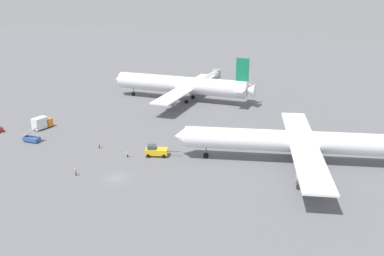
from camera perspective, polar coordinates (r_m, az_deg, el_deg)
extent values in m
plane|color=slate|center=(91.76, -10.30, -6.74)|extent=(600.00, 600.00, 0.00)
cylinder|color=silver|center=(150.37, -1.54, 5.94)|extent=(48.53, 7.30, 5.94)
cone|color=silver|center=(161.39, -9.98, 6.55)|extent=(2.95, 5.54, 5.46)
cone|color=silver|center=(143.08, 7.90, 5.11)|extent=(3.73, 4.85, 4.75)
cube|color=silver|center=(149.70, -0.67, 5.54)|extent=(7.77, 49.03, 0.44)
cube|color=silver|center=(143.49, 6.94, 5.43)|extent=(3.56, 13.08, 0.28)
cube|color=#14724C|center=(142.27, 6.92, 7.90)|extent=(4.41, 0.48, 7.77)
cylinder|color=#999EA3|center=(162.94, 0.74, 5.97)|extent=(4.27, 2.72, 2.60)
cylinder|color=#999EA3|center=(138.23, -3.10, 3.63)|extent=(4.27, 2.72, 2.60)
cylinder|color=slate|center=(146.99, -0.78, 4.08)|extent=(0.28, 0.28, 2.47)
cylinder|color=black|center=(147.31, -0.78, 3.62)|extent=(1.31, 0.59, 1.30)
cylinder|color=slate|center=(153.15, 0.14, 4.68)|extent=(0.28, 0.28, 2.47)
cylinder|color=black|center=(153.46, 0.14, 4.23)|extent=(1.31, 0.59, 1.30)
cylinder|color=slate|center=(159.33, -8.02, 5.05)|extent=(0.28, 0.28, 2.47)
cylinder|color=black|center=(159.63, -8.00, 4.62)|extent=(1.31, 0.59, 1.30)
cylinder|color=white|center=(98.90, 13.57, -1.76)|extent=(49.65, 17.47, 5.01)
cone|color=white|center=(99.37, -1.60, -1.12)|extent=(3.87, 5.17, 4.61)
cube|color=white|center=(99.47, 14.97, -2.22)|extent=(18.81, 49.98, 0.44)
cylinder|color=#999EA3|center=(113.03, 13.56, -0.55)|extent=(4.72, 3.58, 2.60)
cylinder|color=#999EA3|center=(87.22, 15.30, -6.56)|extent=(4.72, 3.58, 2.60)
cylinder|color=slate|center=(97.46, 15.66, -4.42)|extent=(0.28, 0.28, 2.36)
cylinder|color=black|center=(97.92, 15.60, -5.06)|extent=(1.40, 0.86, 1.30)
cylinder|color=slate|center=(103.71, 15.18, -2.96)|extent=(0.28, 0.28, 2.36)
cylinder|color=black|center=(104.13, 15.12, -3.56)|extent=(1.40, 0.86, 1.30)
cylinder|color=slate|center=(99.86, 1.94, -3.13)|extent=(0.28, 0.28, 2.36)
cylinder|color=black|center=(100.30, 1.93, -3.76)|extent=(1.40, 0.86, 1.30)
cube|color=gold|center=(101.61, -4.84, -3.21)|extent=(5.87, 4.14, 1.40)
cube|color=#333D47|center=(101.37, -5.51, -2.59)|extent=(2.47, 2.59, 0.90)
cylinder|color=#4C4C51|center=(101.01, -2.45, -3.21)|extent=(3.10, 1.18, 0.20)
sphere|color=orange|center=(101.15, -5.52, -2.26)|extent=(0.24, 0.24, 0.24)
cylinder|color=black|center=(100.98, -6.02, -3.82)|extent=(0.95, 0.56, 0.90)
cylinder|color=black|center=(103.37, -5.77, -3.27)|extent=(0.95, 0.56, 0.90)
cylinder|color=black|center=(100.41, -3.86, -3.89)|extent=(0.95, 0.56, 0.90)
cylinder|color=black|center=(102.81, -3.66, -3.33)|extent=(0.95, 0.56, 0.90)
cube|color=orange|center=(129.34, -19.15, 0.75)|extent=(2.69, 2.53, 2.20)
cube|color=silver|center=(127.60, -20.06, 0.65)|extent=(2.98, 4.50, 3.20)
cylinder|color=black|center=(129.47, -19.69, 0.20)|extent=(0.29, 0.62, 0.60)
cylinder|color=black|center=(128.44, -19.29, 0.10)|extent=(0.29, 0.62, 0.60)
cylinder|color=black|center=(128.58, -20.20, 0.01)|extent=(0.29, 0.62, 0.60)
cylinder|color=black|center=(127.54, -19.79, -0.09)|extent=(0.29, 0.62, 0.60)
cube|color=red|center=(129.86, -24.76, -0.14)|extent=(2.09, 1.72, 1.10)
cylinder|color=black|center=(129.15, -24.71, 0.14)|extent=(0.16, 0.16, 0.50)
cylinder|color=black|center=(130.94, -24.59, -0.23)|extent=(0.63, 0.39, 0.60)
cylinder|color=black|center=(129.63, -24.31, -0.37)|extent=(0.63, 0.39, 0.60)
cube|color=#2D5199|center=(118.30, -21.06, -1.42)|extent=(4.51, 2.02, 1.00)
cube|color=silver|center=(117.90, -21.27, -0.53)|extent=(4.18, 1.42, 2.71)
cylinder|color=black|center=(118.45, -20.54, -1.59)|extent=(0.60, 0.20, 0.60)
cylinder|color=black|center=(117.49, -20.99, -1.80)|extent=(0.60, 0.20, 0.60)
cylinder|color=black|center=(119.43, -21.08, -1.49)|extent=(0.60, 0.20, 0.60)
cylinder|color=black|center=(118.48, -21.53, -1.70)|extent=(0.60, 0.20, 0.60)
cylinder|color=#2D3351|center=(94.65, -15.57, -6.05)|extent=(0.28, 0.28, 0.86)
cylinder|color=orange|center=(94.35, -15.61, -5.64)|extent=(0.36, 0.36, 0.61)
sphere|color=beige|center=(94.18, -15.64, -5.41)|extent=(0.23, 0.23, 0.23)
cylinder|color=#F24C19|center=(94.05, -15.68, -5.65)|extent=(0.05, 0.05, 0.40)
cylinder|color=black|center=(101.90, -8.80, -3.77)|extent=(0.28, 0.28, 0.78)
cylinder|color=#D1E02D|center=(101.65, -8.82, -3.42)|extent=(0.36, 0.36, 0.55)
sphere|color=tan|center=(101.50, -8.83, -3.22)|extent=(0.21, 0.21, 0.21)
cylinder|color=#2D3351|center=(108.82, -12.55, -2.50)|extent=(0.28, 0.28, 0.86)
cylinder|color=orange|center=(108.56, -12.58, -2.14)|extent=(0.36, 0.36, 0.61)
sphere|color=#9E704C|center=(108.42, -12.59, -1.93)|extent=(0.23, 0.23, 0.23)
cylinder|color=#B7B7BC|center=(169.01, 2.20, 6.76)|extent=(3.42, 21.57, 3.20)
cylinder|color=#99999E|center=(179.00, 3.35, 7.41)|extent=(3.84, 3.84, 3.52)
cylinder|color=#595960|center=(178.48, 3.24, 6.71)|extent=(0.70, 0.70, 4.06)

